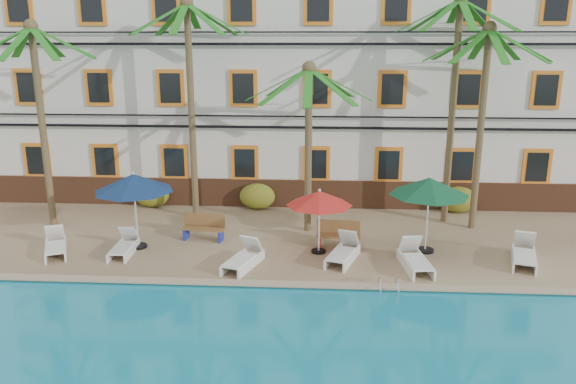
# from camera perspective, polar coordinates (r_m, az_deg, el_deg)

# --- Properties ---
(ground) EXTENTS (100.00, 100.00, 0.00)m
(ground) POSITION_cam_1_polar(r_m,az_deg,el_deg) (17.61, -2.46, -8.86)
(ground) COLOR #384C23
(ground) RESTS_ON ground
(pool_deck) EXTENTS (30.00, 12.00, 0.25)m
(pool_deck) POSITION_cam_1_polar(r_m,az_deg,el_deg) (22.20, -1.14, -3.28)
(pool_deck) COLOR tan
(pool_deck) RESTS_ON ground
(pool_coping) EXTENTS (30.00, 0.35, 0.06)m
(pool_coping) POSITION_cam_1_polar(r_m,az_deg,el_deg) (16.68, -2.79, -9.25)
(pool_coping) COLOR tan
(pool_coping) RESTS_ON pool_deck
(hotel_building) EXTENTS (25.40, 6.44, 10.22)m
(hotel_building) POSITION_cam_1_polar(r_m,az_deg,el_deg) (26.07, -0.30, 11.30)
(hotel_building) COLOR silver
(hotel_building) RESTS_ON pool_deck
(palm_a) EXTENTS (4.48, 4.48, 7.63)m
(palm_a) POSITION_cam_1_polar(r_m,az_deg,el_deg) (22.61, -23.98, 8.90)
(palm_a) COLOR brown
(palm_a) RESTS_ON pool_deck
(palm_b) EXTENTS (4.48, 4.48, 8.46)m
(palm_b) POSITION_cam_1_polar(r_m,az_deg,el_deg) (21.89, -9.92, 11.06)
(palm_b) COLOR brown
(palm_b) RESTS_ON pool_deck
(palm_c) EXTENTS (4.48, 4.48, 6.22)m
(palm_c) POSITION_cam_1_polar(r_m,az_deg,el_deg) (20.19, 2.10, 7.18)
(palm_c) COLOR brown
(palm_c) RESTS_ON pool_deck
(palm_d) EXTENTS (4.48, 4.48, 8.58)m
(palm_d) POSITION_cam_1_polar(r_m,az_deg,el_deg) (22.01, 16.57, 10.85)
(palm_d) COLOR brown
(palm_d) RESTS_ON pool_deck
(palm_e) EXTENTS (4.48, 4.48, 7.56)m
(palm_e) POSITION_cam_1_polar(r_m,az_deg,el_deg) (21.53, 19.23, 8.98)
(palm_e) COLOR brown
(palm_e) RESTS_ON pool_deck
(shrub_left) EXTENTS (1.50, 0.90, 1.10)m
(shrub_left) POSITION_cam_1_polar(r_m,az_deg,el_deg) (24.54, -13.69, -0.25)
(shrub_left) COLOR #275217
(shrub_left) RESTS_ON pool_deck
(shrub_mid) EXTENTS (1.50, 0.90, 1.10)m
(shrub_mid) POSITION_cam_1_polar(r_m,az_deg,el_deg) (23.62, -3.14, -0.44)
(shrub_mid) COLOR #275217
(shrub_mid) RESTS_ON pool_deck
(shrub_right) EXTENTS (1.50, 0.90, 1.10)m
(shrub_right) POSITION_cam_1_polar(r_m,az_deg,el_deg) (24.13, 16.89, -0.75)
(shrub_right) COLOR #275217
(shrub_right) RESTS_ON pool_deck
(umbrella_blue) EXTENTS (2.68, 2.68, 2.68)m
(umbrella_blue) POSITION_cam_1_polar(r_m,az_deg,el_deg) (19.46, -15.41, 0.87)
(umbrella_blue) COLOR black
(umbrella_blue) RESTS_ON pool_deck
(umbrella_red) EXTENTS (2.21, 2.21, 2.22)m
(umbrella_red) POSITION_cam_1_polar(r_m,az_deg,el_deg) (18.45, 3.21, -0.67)
(umbrella_red) COLOR black
(umbrella_red) RESTS_ON pool_deck
(umbrella_green) EXTENTS (2.65, 2.65, 2.65)m
(umbrella_green) POSITION_cam_1_polar(r_m,az_deg,el_deg) (18.97, 14.16, 0.51)
(umbrella_green) COLOR black
(umbrella_green) RESTS_ON pool_deck
(lounger_a) EXTENTS (1.35, 1.93, 0.86)m
(lounger_a) POSITION_cam_1_polar(r_m,az_deg,el_deg) (20.38, -22.56, -5.04)
(lounger_a) COLOR white
(lounger_a) RESTS_ON pool_deck
(lounger_b) EXTENTS (0.67, 1.74, 0.81)m
(lounger_b) POSITION_cam_1_polar(r_m,az_deg,el_deg) (19.60, -16.32, -5.30)
(lounger_b) COLOR white
(lounger_b) RESTS_ON pool_deck
(lounger_c) EXTENTS (1.22, 1.98, 0.88)m
(lounger_c) POSITION_cam_1_polar(r_m,az_deg,el_deg) (17.83, -4.57, -6.71)
(lounger_c) COLOR white
(lounger_c) RESTS_ON pool_deck
(lounger_d) EXTENTS (1.25, 2.02, 0.90)m
(lounger_d) POSITION_cam_1_polar(r_m,az_deg,el_deg) (18.33, 5.62, -6.09)
(lounger_d) COLOR white
(lounger_d) RESTS_ON pool_deck
(lounger_e) EXTENTS (0.94, 2.03, 0.93)m
(lounger_e) POSITION_cam_1_polar(r_m,az_deg,el_deg) (18.09, 12.79, -6.69)
(lounger_e) COLOR white
(lounger_e) RESTS_ON pool_deck
(lounger_f) EXTENTS (1.25, 2.10, 0.94)m
(lounger_f) POSITION_cam_1_polar(r_m,az_deg,el_deg) (19.54, 22.87, -5.85)
(lounger_f) COLOR white
(lounger_f) RESTS_ON pool_deck
(bench_left) EXTENTS (1.55, 0.67, 0.93)m
(bench_left) POSITION_cam_1_polar(r_m,az_deg,el_deg) (20.27, -8.53, -3.52)
(bench_left) COLOR olive
(bench_left) RESTS_ON pool_deck
(bench_right) EXTENTS (1.53, 0.56, 0.93)m
(bench_right) POSITION_cam_1_polar(r_m,az_deg,el_deg) (19.40, 5.15, -4.28)
(bench_right) COLOR olive
(bench_right) RESTS_ON pool_deck
(pool_ladder) EXTENTS (0.54, 0.74, 0.74)m
(pool_ladder) POSITION_cam_1_polar(r_m,az_deg,el_deg) (16.63, 10.14, -9.68)
(pool_ladder) COLOR silver
(pool_ladder) RESTS_ON ground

